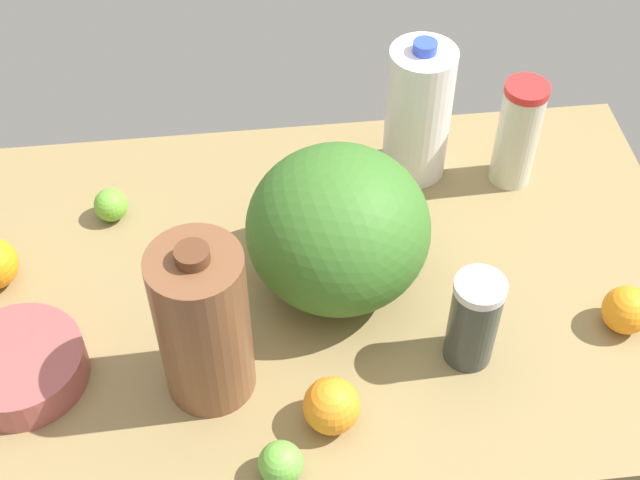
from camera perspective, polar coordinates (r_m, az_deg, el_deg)
countertop at (r=142.46cm, az=-0.00°, el=-3.11°), size 120.00×76.00×3.00cm
watermelon at (r=132.52cm, az=1.15°, el=0.80°), size 27.65×27.65×24.33cm
tumbler_cup at (r=154.54cm, az=12.55°, el=6.66°), size 7.36×7.36×20.16cm
mixing_bowl at (r=135.32cm, az=-18.61°, el=-7.66°), size 18.70×18.70×5.59cm
chocolate_milk_jug at (r=120.43cm, az=-7.48°, el=-5.39°), size 12.70×12.70×28.36cm
milk_jug at (r=152.07cm, az=6.30°, el=8.10°), size 11.11×11.11×26.77cm
shaker_bottle at (r=128.30cm, az=9.81°, el=-5.08°), size 7.35×7.35×16.22cm
orange_beside_bowl at (r=140.86cm, az=19.03°, el=-4.26°), size 7.33×7.33×7.33cm
lime_by_jug at (r=152.93cm, az=-13.24°, el=2.20°), size 5.63×5.63×5.63cm
orange_loose at (r=123.42cm, az=0.75°, el=-10.56°), size 7.99×7.99×7.99cm
lime_far_back at (r=120.33cm, az=-2.53°, el=-14.09°), size 6.03×6.03×6.03cm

